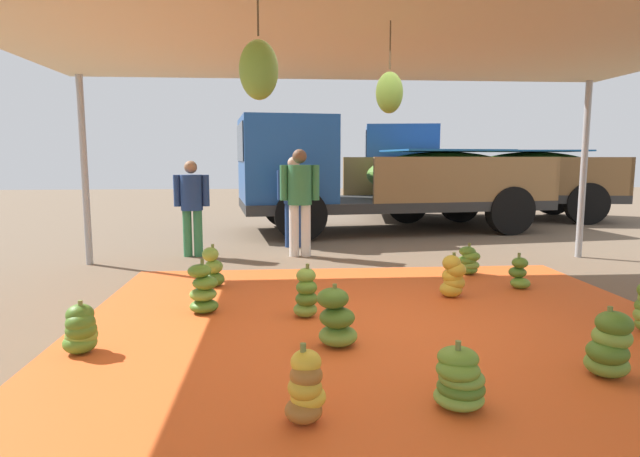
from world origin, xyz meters
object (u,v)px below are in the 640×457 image
(banana_bunch_6, at_px, (203,290))
(cargo_truck_main, at_px, (379,176))
(banana_bunch_0, at_px, (306,388))
(banana_bunch_11, at_px, (519,274))
(banana_bunch_3, at_px, (453,277))
(banana_bunch_1, at_px, (459,380))
(banana_bunch_5, at_px, (610,346))
(cargo_truck_far, at_px, (476,173))
(banana_bunch_9, at_px, (336,319))
(worker_2, at_px, (300,194))
(banana_bunch_8, at_px, (469,261))
(worker_1, at_px, (192,201))
(worker_0, at_px, (294,195))
(banana_bunch_7, at_px, (306,295))
(banana_bunch_12, at_px, (213,268))
(banana_bunch_2, at_px, (81,330))

(banana_bunch_6, xyz_separation_m, cargo_truck_main, (2.92, 6.02, 0.96))
(banana_bunch_6, bearing_deg, banana_bunch_0, -68.26)
(banana_bunch_11, bearing_deg, banana_bunch_3, -159.56)
(cargo_truck_main, bearing_deg, banana_bunch_1, -97.07)
(banana_bunch_5, distance_m, cargo_truck_far, 10.47)
(banana_bunch_9, distance_m, cargo_truck_main, 7.34)
(banana_bunch_6, height_order, banana_bunch_9, banana_bunch_6)
(banana_bunch_0, xyz_separation_m, banana_bunch_11, (2.74, 3.07, -0.03))
(worker_2, bearing_deg, banana_bunch_5, -67.83)
(banana_bunch_9, bearing_deg, banana_bunch_0, -104.18)
(banana_bunch_1, relative_size, banana_bunch_8, 1.04)
(banana_bunch_11, distance_m, worker_1, 4.99)
(banana_bunch_8, xyz_separation_m, worker_2, (-2.22, 1.56, 0.81))
(cargo_truck_far, bearing_deg, banana_bunch_5, -105.44)
(banana_bunch_9, relative_size, worker_0, 0.33)
(banana_bunch_6, relative_size, worker_1, 0.36)
(banana_bunch_7, height_order, banana_bunch_8, banana_bunch_7)
(banana_bunch_1, relative_size, banana_bunch_6, 0.81)
(banana_bunch_7, height_order, banana_bunch_9, banana_bunch_7)
(banana_bunch_7, relative_size, worker_1, 0.35)
(banana_bunch_11, relative_size, worker_1, 0.28)
(banana_bunch_6, bearing_deg, banana_bunch_3, 8.21)
(banana_bunch_0, relative_size, banana_bunch_1, 1.07)
(cargo_truck_far, bearing_deg, worker_2, -133.21)
(banana_bunch_0, height_order, banana_bunch_12, banana_bunch_12)
(banana_bunch_0, bearing_deg, banana_bunch_12, 105.67)
(cargo_truck_far, xyz_separation_m, worker_2, (-4.79, -5.10, -0.20))
(banana_bunch_8, height_order, cargo_truck_main, cargo_truck_main)
(cargo_truck_main, xyz_separation_m, worker_0, (-1.89, -2.02, -0.26))
(banana_bunch_3, relative_size, cargo_truck_main, 0.08)
(banana_bunch_1, bearing_deg, banana_bunch_0, -173.57)
(banana_bunch_7, relative_size, banana_bunch_12, 1.02)
(banana_bunch_11, bearing_deg, cargo_truck_far, 73.33)
(banana_bunch_2, distance_m, banana_bunch_7, 2.04)
(worker_0, distance_m, worker_1, 1.82)
(banana_bunch_6, xyz_separation_m, worker_0, (1.03, 4.00, 0.69))
(banana_bunch_12, xyz_separation_m, worker_0, (1.07, 2.90, 0.70))
(banana_bunch_8, distance_m, cargo_truck_far, 7.21)
(worker_0, bearing_deg, banana_bunch_5, -70.36)
(banana_bunch_0, relative_size, banana_bunch_8, 1.11)
(banana_bunch_6, height_order, banana_bunch_7, banana_bunch_6)
(banana_bunch_5, bearing_deg, banana_bunch_7, 142.27)
(banana_bunch_2, bearing_deg, banana_bunch_11, 21.98)
(banana_bunch_1, distance_m, banana_bunch_7, 2.16)
(banana_bunch_2, height_order, banana_bunch_8, same)
(worker_1, bearing_deg, banana_bunch_2, -92.80)
(cargo_truck_far, distance_m, worker_1, 8.20)
(banana_bunch_7, bearing_deg, banana_bunch_0, -92.95)
(banana_bunch_1, distance_m, cargo_truck_main, 8.36)
(banana_bunch_9, bearing_deg, cargo_truck_far, 63.34)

